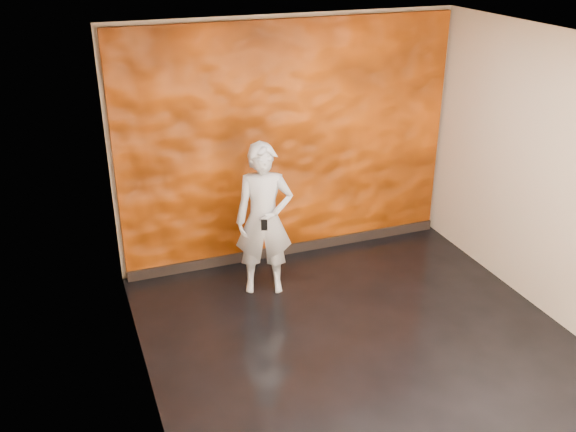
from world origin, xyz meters
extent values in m
cube|color=black|center=(0.00, 0.00, -0.01)|extent=(4.00, 4.00, 0.01)
cube|color=#C0A991|center=(0.00, 2.00, 1.40)|extent=(4.00, 0.02, 2.80)
cube|color=#C0A991|center=(0.00, -2.00, 1.40)|extent=(4.00, 0.02, 2.80)
cube|color=#C0A991|center=(-2.00, 0.00, 1.40)|extent=(0.02, 4.00, 2.80)
cube|color=#C0A991|center=(2.00, 0.00, 1.40)|extent=(0.02, 4.00, 2.80)
cube|color=white|center=(0.00, 0.00, 2.80)|extent=(4.00, 4.00, 0.01)
cube|color=#CD4F07|center=(0.00, 1.96, 1.38)|extent=(3.90, 0.06, 2.75)
cube|color=black|center=(0.00, 1.92, 0.06)|extent=(3.90, 0.04, 0.12)
imported|color=#A0A7B0|center=(-0.55, 1.25, 0.83)|extent=(0.70, 0.56, 1.66)
cube|color=black|center=(-0.63, 1.00, 0.89)|extent=(0.06, 0.03, 0.12)
camera|label=1|loc=(-2.44, -4.53, 3.67)|focal=40.00mm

